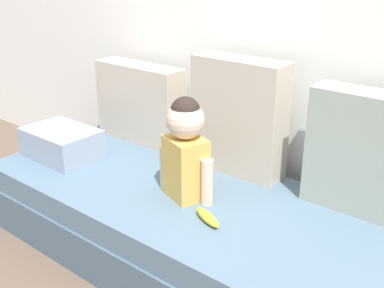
# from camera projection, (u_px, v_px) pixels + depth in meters

# --- Properties ---
(ground_plane) EXTENTS (12.00, 12.00, 0.00)m
(ground_plane) POSITION_uv_depth(u_px,v_px,m) (194.00, 258.00, 2.34)
(ground_plane) COLOR brown
(couch) EXTENTS (2.23, 0.90, 0.35)m
(couch) POSITION_uv_depth(u_px,v_px,m) (194.00, 227.00, 2.28)
(couch) COLOR #495F70
(couch) RESTS_ON ground
(throw_pillow_left) EXTENTS (0.57, 0.16, 0.45)m
(throw_pillow_left) POSITION_uv_depth(u_px,v_px,m) (140.00, 103.00, 2.78)
(throw_pillow_left) COLOR #C1B29E
(throw_pillow_left) RESTS_ON couch
(throw_pillow_center) EXTENTS (0.48, 0.16, 0.58)m
(throw_pillow_center) POSITION_uv_depth(u_px,v_px,m) (239.00, 117.00, 2.35)
(throw_pillow_center) COLOR #C1B29E
(throw_pillow_center) RESTS_ON couch
(throw_pillow_right) EXTENTS (0.58, 0.16, 0.53)m
(throw_pillow_right) POSITION_uv_depth(u_px,v_px,m) (378.00, 157.00, 1.96)
(throw_pillow_right) COLOR #99A393
(throw_pillow_right) RESTS_ON couch
(toddler) EXTENTS (0.30, 0.21, 0.47)m
(toddler) POSITION_uv_depth(u_px,v_px,m) (186.00, 147.00, 2.11)
(toddler) COLOR gold
(toddler) RESTS_ON couch
(banana) EXTENTS (0.17, 0.11, 0.04)m
(banana) POSITION_uv_depth(u_px,v_px,m) (207.00, 217.00, 1.98)
(banana) COLOR yellow
(banana) RESTS_ON couch
(folded_blanket) EXTENTS (0.40, 0.28, 0.16)m
(folded_blanket) POSITION_uv_depth(u_px,v_px,m) (62.00, 143.00, 2.59)
(folded_blanket) COLOR #8E9EB2
(folded_blanket) RESTS_ON couch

